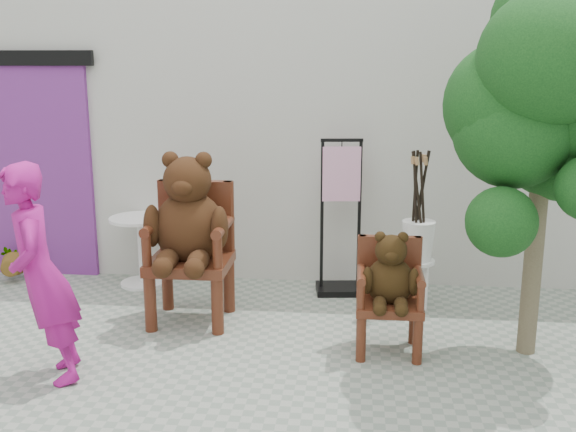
% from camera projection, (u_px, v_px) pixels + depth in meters
% --- Properties ---
extents(ground_plane, '(60.00, 60.00, 0.00)m').
position_uv_depth(ground_plane, '(303.00, 407.00, 4.44)').
color(ground_plane, gray).
rests_on(ground_plane, ground).
extents(back_wall, '(9.00, 1.00, 3.00)m').
position_uv_depth(back_wall, '(328.00, 131.00, 7.10)').
color(back_wall, beige).
rests_on(back_wall, ground).
extents(doorway, '(1.40, 0.11, 2.33)m').
position_uv_depth(doorway, '(36.00, 165.00, 6.98)').
color(doorway, '#712A7E').
rests_on(doorway, ground).
extents(chair_big, '(0.72, 0.79, 1.49)m').
position_uv_depth(chair_big, '(189.00, 227.00, 5.74)').
color(chair_big, '#411B0E').
rests_on(chair_big, ground).
extents(chair_small, '(0.51, 0.52, 0.98)m').
position_uv_depth(chair_small, '(390.00, 282.00, 5.18)').
color(chair_small, '#411B0E').
rests_on(chair_small, ground).
extents(person, '(0.58, 0.68, 1.57)m').
position_uv_depth(person, '(41.00, 275.00, 4.66)').
color(person, '#AB157C').
rests_on(person, ground).
extents(cafe_table, '(0.60, 0.60, 0.70)m').
position_uv_depth(cafe_table, '(141.00, 243.00, 6.76)').
color(cafe_table, white).
rests_on(cafe_table, ground).
extents(display_stand, '(0.49, 0.40, 1.51)m').
position_uv_depth(display_stand, '(340.00, 235.00, 6.51)').
color(display_stand, black).
rests_on(display_stand, ground).
extents(stool_bucket, '(0.32, 0.32, 1.45)m').
position_uv_depth(stool_bucket, '(418.00, 240.00, 6.10)').
color(stool_bucket, white).
rests_on(stool_bucket, ground).
extents(tree, '(1.42, 1.43, 2.91)m').
position_uv_depth(tree, '(543.00, 101.00, 4.78)').
color(tree, brown).
rests_on(tree, ground).
extents(potted_plant, '(0.45, 0.41, 0.43)m').
position_uv_depth(potted_plant, '(17.00, 259.00, 6.99)').
color(potted_plant, black).
rests_on(potted_plant, ground).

